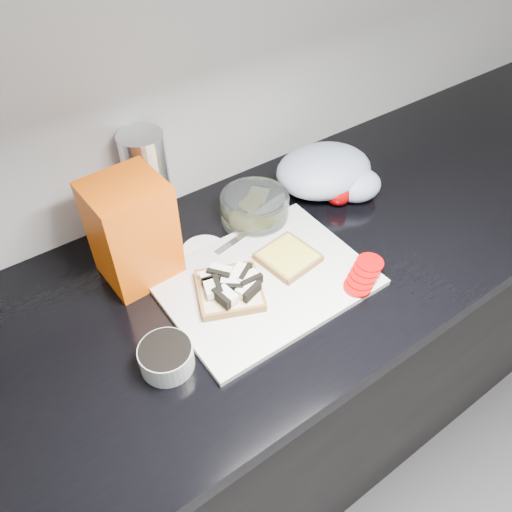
{
  "coord_description": "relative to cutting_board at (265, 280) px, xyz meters",
  "views": [
    {
      "loc": [
        -0.46,
        0.62,
        1.64
      ],
      "look_at": [
        -0.06,
        1.19,
        0.95
      ],
      "focal_mm": 35.0,
      "sensor_mm": 36.0,
      "label": 1
    }
  ],
  "objects": [
    {
      "name": "knife",
      "position": [
        0.09,
        0.14,
        0.01
      ],
      "size": [
        0.21,
        0.05,
        0.01
      ],
      "rotation": [
        0.0,
        0.0,
        0.19
      ],
      "color": "silver",
      "rests_on": "cutting_board"
    },
    {
      "name": "tomato_slices",
      "position": [
        0.16,
        -0.11,
        0.02
      ],
      "size": [
        0.12,
        0.09,
        0.02
      ],
      "rotation": [
        0.0,
        0.0,
        -0.06
      ],
      "color": "#B40405",
      "rests_on": "cutting_board"
    },
    {
      "name": "grocery_bag",
      "position": [
        0.31,
        0.16,
        0.04
      ],
      "size": [
        0.27,
        0.25,
        0.1
      ],
      "rotation": [
        0.0,
        0.0,
        -0.22
      ],
      "color": "#A8B8CF",
      "rests_on": "countertop"
    },
    {
      "name": "countertop",
      "position": [
        0.06,
        0.04,
        -0.03
      ],
      "size": [
        3.5,
        0.64,
        0.04
      ],
      "primitive_type": "cube",
      "color": "black",
      "rests_on": "base_cabinet"
    },
    {
      "name": "whole_tomatoes",
      "position": [
        0.32,
        0.1,
        0.03
      ],
      "size": [
        0.13,
        0.09,
        0.07
      ],
      "rotation": [
        0.0,
        0.0,
        0.03
      ],
      "color": "#B40405",
      "rests_on": "countertop"
    },
    {
      "name": "bread_bag",
      "position": [
        -0.19,
        0.17,
        0.1
      ],
      "size": [
        0.14,
        0.13,
        0.22
      ],
      "primitive_type": "cube",
      "rotation": [
        0.0,
        0.0,
        0.04
      ],
      "color": "#D24203",
      "rests_on": "countertop"
    },
    {
      "name": "bread_right",
      "position": [
        0.07,
        0.01,
        0.01
      ],
      "size": [
        0.12,
        0.12,
        0.02
      ],
      "rotation": [
        0.0,
        0.0,
        0.13
      ],
      "color": "beige",
      "rests_on": "cutting_board"
    },
    {
      "name": "cutting_board",
      "position": [
        0.0,
        0.0,
        0.0
      ],
      "size": [
        0.4,
        0.3,
        0.01
      ],
      "primitive_type": "cube",
      "color": "silver",
      "rests_on": "countertop"
    },
    {
      "name": "tub_lid",
      "position": [
        -0.05,
        0.15,
        -0.0
      ],
      "size": [
        0.11,
        0.11,
        0.01
      ],
      "primitive_type": "cylinder",
      "rotation": [
        0.0,
        0.0,
        -0.2
      ],
      "color": "white",
      "rests_on": "countertop"
    },
    {
      "name": "base_cabinet",
      "position": [
        0.06,
        0.04,
        -0.48
      ],
      "size": [
        3.5,
        0.6,
        0.86
      ],
      "primitive_type": "cube",
      "color": "black",
      "rests_on": "ground"
    },
    {
      "name": "seed_tub",
      "position": [
        -0.25,
        -0.06,
        0.02
      ],
      "size": [
        0.09,
        0.09,
        0.05
      ],
      "color": "#A4A9A8",
      "rests_on": "countertop"
    },
    {
      "name": "bread_left",
      "position": [
        -0.08,
        0.01,
        0.02
      ],
      "size": [
        0.17,
        0.17,
        0.04
      ],
      "rotation": [
        0.0,
        0.0,
        -0.4
      ],
      "color": "beige",
      "rests_on": "cutting_board"
    },
    {
      "name": "glass_bowl",
      "position": [
        0.1,
        0.17,
        0.03
      ],
      "size": [
        0.15,
        0.15,
        0.06
      ],
      "rotation": [
        0.0,
        0.0,
        0.32
      ],
      "color": "silver",
      "rests_on": "countertop"
    },
    {
      "name": "steel_canister",
      "position": [
        -0.09,
        0.3,
        0.11
      ],
      "size": [
        0.09,
        0.09,
        0.22
      ],
      "primitive_type": "cylinder",
      "color": "silver",
      "rests_on": "countertop"
    }
  ]
}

